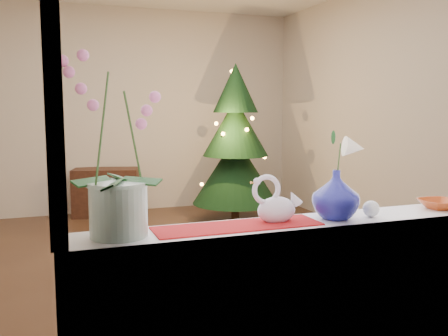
# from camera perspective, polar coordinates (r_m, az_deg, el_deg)

# --- Properties ---
(ground) EXTENTS (5.00, 5.00, 0.00)m
(ground) POSITION_cam_1_polar(r_m,az_deg,el_deg) (4.60, -4.98, -10.81)
(ground) COLOR #3B2418
(ground) RESTS_ON ground
(wall_back) EXTENTS (4.50, 0.10, 2.70)m
(wall_back) POSITION_cam_1_polar(r_m,az_deg,el_deg) (6.82, -10.57, 6.46)
(wall_back) COLOR beige
(wall_back) RESTS_ON ground
(wall_front) EXTENTS (4.50, 0.10, 2.70)m
(wall_front) POSITION_cam_1_polar(r_m,az_deg,el_deg) (2.06, 12.92, 5.19)
(wall_front) COLOR beige
(wall_front) RESTS_ON ground
(wall_right) EXTENTS (0.10, 5.00, 2.70)m
(wall_right) POSITION_cam_1_polar(r_m,az_deg,el_deg) (5.41, 18.69, 6.07)
(wall_right) COLOR beige
(wall_right) RESTS_ON ground
(window_apron) EXTENTS (2.20, 0.08, 0.88)m
(window_apron) POSITION_cam_1_polar(r_m,az_deg,el_deg) (2.31, 11.70, -17.96)
(window_apron) COLOR white
(window_apron) RESTS_ON ground
(windowsill) EXTENTS (2.20, 0.26, 0.04)m
(windowsill) POSITION_cam_1_polar(r_m,az_deg,el_deg) (2.23, 10.78, -6.31)
(windowsill) COLOR white
(windowsill) RESTS_ON window_apron
(window_frame) EXTENTS (2.22, 0.06, 1.60)m
(window_frame) POSITION_cam_1_polar(r_m,az_deg,el_deg) (2.10, 12.74, 14.79)
(window_frame) COLOR white
(window_frame) RESTS_ON windowsill
(runner) EXTENTS (0.70, 0.20, 0.01)m
(runner) POSITION_cam_1_polar(r_m,az_deg,el_deg) (2.06, 1.61, -6.64)
(runner) COLOR maroon
(runner) RESTS_ON windowsill
(orchid_pot) EXTENTS (0.25, 0.25, 0.69)m
(orchid_pot) POSITION_cam_1_polar(r_m,az_deg,el_deg) (1.90, -12.17, 2.54)
(orchid_pot) COLOR white
(orchid_pot) RESTS_ON windowsill
(swan) EXTENTS (0.25, 0.15, 0.20)m
(swan) POSITION_cam_1_polar(r_m,az_deg,el_deg) (2.13, 6.03, -3.62)
(swan) COLOR silver
(swan) RESTS_ON windowsill
(blue_vase) EXTENTS (0.25, 0.25, 0.25)m
(blue_vase) POSITION_cam_1_polar(r_m,az_deg,el_deg) (2.23, 12.68, -2.56)
(blue_vase) COLOR navy
(blue_vase) RESTS_ON windowsill
(lily) EXTENTS (0.14, 0.08, 0.19)m
(lily) POSITION_cam_1_polar(r_m,az_deg,el_deg) (2.21, 12.83, 3.00)
(lily) COLOR white
(lily) RESTS_ON blue_vase
(paperweight) EXTENTS (0.07, 0.07, 0.07)m
(paperweight) POSITION_cam_1_polar(r_m,az_deg,el_deg) (2.33, 16.46, -4.49)
(paperweight) COLOR silver
(paperweight) RESTS_ON windowsill
(amber_dish) EXTENTS (0.16, 0.16, 0.04)m
(amber_dish) POSITION_cam_1_polar(r_m,az_deg,el_deg) (2.62, 23.39, -3.87)
(amber_dish) COLOR #A73C14
(amber_dish) RESTS_ON windowsill
(xmas_tree) EXTENTS (1.23, 1.23, 1.92)m
(xmas_tree) POSITION_cam_1_polar(r_m,az_deg,el_deg) (6.08, 1.31, 2.85)
(xmas_tree) COLOR black
(xmas_tree) RESTS_ON ground
(side_table) EXTENTS (0.90, 0.61, 0.61)m
(side_table) POSITION_cam_1_polar(r_m,az_deg,el_deg) (6.62, -13.29, -2.71)
(side_table) COLOR black
(side_table) RESTS_ON ground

